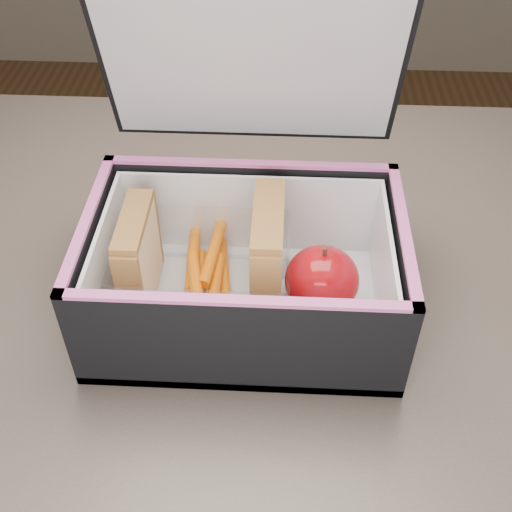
{
  "coord_description": "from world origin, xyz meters",
  "views": [
    {
      "loc": [
        -0.0,
        -0.43,
        1.22
      ],
      "look_at": [
        -0.03,
        0.0,
        0.81
      ],
      "focal_mm": 45.0,
      "sensor_mm": 36.0,
      "label": 1
    }
  ],
  "objects": [
    {
      "name": "sandwich_left",
      "position": [
        -0.14,
        -0.0,
        0.81
      ],
      "size": [
        0.02,
        0.09,
        0.1
      ],
      "color": "beige",
      "rests_on": "plastic_tub"
    },
    {
      "name": "red_apple",
      "position": [
        0.04,
        -0.02,
        0.8
      ],
      "size": [
        0.09,
        0.09,
        0.07
      ],
      "rotation": [
        0.0,
        0.0,
        -0.36
      ],
      "color": "maroon",
      "rests_on": "paper_napkin"
    },
    {
      "name": "paper_napkin",
      "position": [
        0.04,
        -0.01,
        0.77
      ],
      "size": [
        0.1,
        0.1,
        0.01
      ],
      "primitive_type": "cube",
      "rotation": [
        0.0,
        0.0,
        0.37
      ],
      "color": "white",
      "rests_on": "lunch_bag"
    },
    {
      "name": "kitchen_table",
      "position": [
        0.0,
        0.0,
        0.66
      ],
      "size": [
        1.2,
        0.8,
        0.75
      ],
      "color": "brown",
      "rests_on": "ground"
    },
    {
      "name": "lunch_bag",
      "position": [
        -0.04,
        -0.0,
        0.81
      ],
      "size": [
        0.29,
        0.25,
        0.29
      ],
      "color": "black",
      "rests_on": "kitchen_table"
    },
    {
      "name": "plastic_tub",
      "position": [
        -0.08,
        -0.0,
        0.8
      ],
      "size": [
        0.16,
        0.12,
        0.07
      ],
      "primitive_type": null,
      "color": "white",
      "rests_on": "lunch_bag"
    },
    {
      "name": "carrot_sticks",
      "position": [
        -0.07,
        0.01,
        0.78
      ],
      "size": [
        0.05,
        0.15,
        0.03
      ],
      "color": "#D25F00",
      "rests_on": "plastic_tub"
    },
    {
      "name": "sandwich_right",
      "position": [
        -0.01,
        -0.0,
        0.82
      ],
      "size": [
        0.03,
        0.1,
        0.11
      ],
      "color": "beige",
      "rests_on": "plastic_tub"
    }
  ]
}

